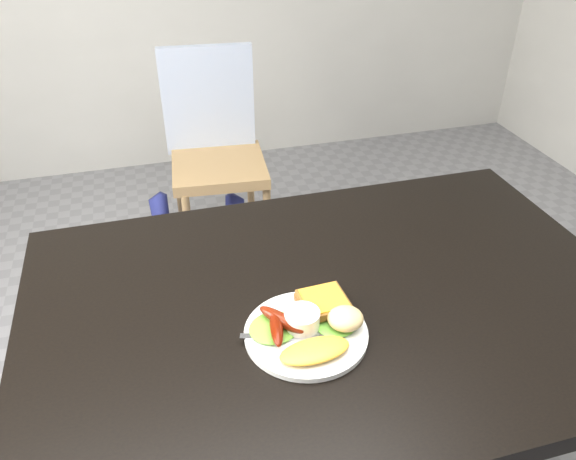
# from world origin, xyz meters

# --- Properties ---
(dining_table) EXTENTS (1.20, 0.80, 0.04)m
(dining_table) POSITION_xyz_m (0.00, 0.00, 0.73)
(dining_table) COLOR black
(dining_table) RESTS_ON ground
(dining_chair) EXTENTS (0.39, 0.39, 0.04)m
(dining_chair) POSITION_xyz_m (-0.04, 1.20, 0.45)
(dining_chair) COLOR #A88251
(dining_chair) RESTS_ON ground
(person) EXTENTS (0.66, 0.49, 1.68)m
(person) POSITION_xyz_m (-0.29, 0.45, 0.84)
(person) COLOR navy
(person) RESTS_ON ground
(plate) EXTENTS (0.22, 0.22, 0.01)m
(plate) POSITION_xyz_m (-0.09, -0.09, 0.76)
(plate) COLOR white
(plate) RESTS_ON dining_table
(lettuce_left) EXTENTS (0.12, 0.11, 0.01)m
(lettuce_left) POSITION_xyz_m (-0.14, -0.07, 0.77)
(lettuce_left) COLOR #599F31
(lettuce_left) RESTS_ON plate
(lettuce_right) EXTENTS (0.08, 0.07, 0.01)m
(lettuce_right) POSITION_xyz_m (-0.03, -0.09, 0.77)
(lettuce_right) COLOR #6CA431
(lettuce_right) RESTS_ON plate
(omelette) EXTENTS (0.13, 0.07, 0.02)m
(omelette) POSITION_xyz_m (-0.09, -0.15, 0.77)
(omelette) COLOR #FAB146
(omelette) RESTS_ON plate
(sausage_a) EXTENTS (0.04, 0.10, 0.02)m
(sausage_a) POSITION_xyz_m (-0.14, -0.09, 0.78)
(sausage_a) COLOR #621F03
(sausage_a) RESTS_ON lettuce_left
(sausage_b) EXTENTS (0.08, 0.10, 0.02)m
(sausage_b) POSITION_xyz_m (-0.13, -0.07, 0.78)
(sausage_b) COLOR #680400
(sausage_b) RESTS_ON lettuce_left
(ramekin) EXTENTS (0.07, 0.07, 0.04)m
(ramekin) POSITION_xyz_m (-0.09, -0.08, 0.78)
(ramekin) COLOR white
(ramekin) RESTS_ON plate
(toast_a) EXTENTS (0.07, 0.07, 0.01)m
(toast_a) POSITION_xyz_m (-0.05, -0.03, 0.77)
(toast_a) COLOR brown
(toast_a) RESTS_ON plate
(toast_b) EXTENTS (0.09, 0.09, 0.01)m
(toast_b) POSITION_xyz_m (-0.04, -0.05, 0.78)
(toast_b) COLOR brown
(toast_b) RESTS_ON toast_a
(potato_salad) EXTENTS (0.07, 0.07, 0.03)m
(potato_salad) POSITION_xyz_m (-0.02, -0.10, 0.79)
(potato_salad) COLOR #F7F2A6
(potato_salad) RESTS_ON lettuce_right
(fork) EXTENTS (0.15, 0.06, 0.00)m
(fork) POSITION_xyz_m (-0.13, -0.10, 0.76)
(fork) COLOR #ADAFB7
(fork) RESTS_ON plate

